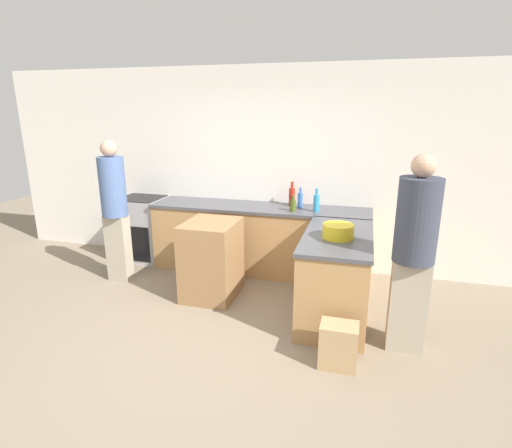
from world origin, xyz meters
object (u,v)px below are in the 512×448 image
object	(u,v)px
island_table	(212,259)
paper_bag	(338,345)
water_bottle_blue	(300,200)
hot_sauce_bottle	(292,196)
range_oven	(143,228)
mixing_bowl	(338,231)
dish_soap_bottle	(316,202)
olive_oil_bottle	(293,205)
person_by_range	(115,206)
person_at_peninsula	(414,249)

from	to	relation	value
island_table	paper_bag	size ratio (longest dim) A/B	2.30
water_bottle_blue	hot_sauce_bottle	xyz separation A→B (m)	(-0.13, 0.11, 0.02)
range_oven	mixing_bowl	size ratio (longest dim) A/B	2.97
paper_bag	mixing_bowl	bearing A→B (deg)	97.53
hot_sauce_bottle	dish_soap_bottle	bearing A→B (deg)	-36.12
paper_bag	olive_oil_bottle	bearing A→B (deg)	112.85
paper_bag	range_oven	bearing A→B (deg)	147.53
hot_sauce_bottle	person_by_range	size ratio (longest dim) A/B	0.18
person_at_peninsula	paper_bag	distance (m)	1.06
range_oven	person_by_range	world-z (taller)	person_by_range
island_table	olive_oil_bottle	xyz separation A→B (m)	(0.81, 0.74, 0.53)
island_table	person_by_range	world-z (taller)	person_by_range
mixing_bowl	person_at_peninsula	bearing A→B (deg)	-27.39
range_oven	hot_sauce_bottle	world-z (taller)	hot_sauce_bottle
range_oven	person_by_range	size ratio (longest dim) A/B	0.51
range_oven	person_at_peninsula	size ratio (longest dim) A/B	0.51
dish_soap_bottle	water_bottle_blue	xyz separation A→B (m)	(-0.23, 0.15, -0.01)
person_by_range	person_at_peninsula	bearing A→B (deg)	-11.10
range_oven	mixing_bowl	world-z (taller)	mixing_bowl
mixing_bowl	person_by_range	size ratio (longest dim) A/B	0.17
paper_bag	water_bottle_blue	bearing A→B (deg)	109.13
dish_soap_bottle	olive_oil_bottle	world-z (taller)	dish_soap_bottle
range_oven	water_bottle_blue	distance (m)	2.37
range_oven	paper_bag	distance (m)	3.54
paper_bag	person_by_range	bearing A→B (deg)	158.82
range_oven	olive_oil_bottle	distance (m)	2.31
water_bottle_blue	hot_sauce_bottle	size ratio (longest dim) A/B	0.83
water_bottle_blue	person_at_peninsula	bearing A→B (deg)	-50.56
person_at_peninsula	paper_bag	size ratio (longest dim) A/B	4.56
olive_oil_bottle	water_bottle_blue	xyz separation A→B (m)	(0.06, 0.21, 0.03)
person_by_range	hot_sauce_bottle	bearing A→B (deg)	24.74
island_table	person_at_peninsula	size ratio (longest dim) A/B	0.50
island_table	hot_sauce_bottle	distance (m)	1.42
olive_oil_bottle	dish_soap_bottle	bearing A→B (deg)	11.87
hot_sauce_bottle	person_at_peninsula	distance (m)	2.12
person_by_range	person_at_peninsula	size ratio (longest dim) A/B	1.00
mixing_bowl	island_table	bearing A→B (deg)	171.71
island_table	dish_soap_bottle	size ratio (longest dim) A/B	3.09
range_oven	paper_bag	xyz separation A→B (m)	(2.98, -1.89, -0.26)
hot_sauce_bottle	paper_bag	bearing A→B (deg)	-68.60
island_table	range_oven	bearing A→B (deg)	147.87
mixing_bowl	dish_soap_bottle	xyz separation A→B (m)	(-0.34, 1.01, 0.05)
olive_oil_bottle	person_by_range	distance (m)	2.22
olive_oil_bottle	water_bottle_blue	size ratio (longest dim) A/B	0.76
person_by_range	range_oven	bearing A→B (deg)	98.38
dish_soap_bottle	water_bottle_blue	distance (m)	0.27
hot_sauce_bottle	island_table	bearing A→B (deg)	-124.75
water_bottle_blue	paper_bag	distance (m)	2.22
island_table	mixing_bowl	world-z (taller)	mixing_bowl
mixing_bowl	water_bottle_blue	size ratio (longest dim) A/B	1.17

